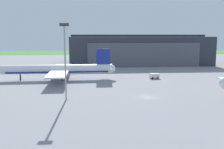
{
  "coord_description": "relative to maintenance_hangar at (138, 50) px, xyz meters",
  "views": [
    {
      "loc": [
        -15.7,
        -71.1,
        17.39
      ],
      "look_at": [
        -8.86,
        12.53,
        4.66
      ],
      "focal_mm": 41.85,
      "sensor_mm": 36.0,
      "label": 1
    }
  ],
  "objects": [
    {
      "name": "ground_plane",
      "position": [
        -13.47,
        -89.22,
        -8.35
      ],
      "size": [
        440.0,
        440.0,
        0.0
      ],
      "primitive_type": "plane",
      "color": "gray"
    },
    {
      "name": "grass_field_strip",
      "position": [
        -13.47,
        100.51,
        -8.31
      ],
      "size": [
        440.0,
        56.0,
        0.08
      ],
      "primitive_type": "cube",
      "color": "#3A8134",
      "rests_on": "ground_plane"
    },
    {
      "name": "maintenance_hangar",
      "position": [
        0.0,
        0.0,
        0.0
      ],
      "size": [
        81.23,
        41.1,
        17.61
      ],
      "color": "#2D333D",
      "rests_on": "ground_plane"
    },
    {
      "name": "airliner_far_left",
      "position": [
        -41.79,
        -58.06,
        -4.3
      ],
      "size": [
        45.42,
        38.86,
        12.0
      ],
      "color": "white",
      "rests_on": "ground_plane"
    },
    {
      "name": "baggage_tug",
      "position": [
        -3.72,
        -58.32,
        -7.17
      ],
      "size": [
        4.07,
        2.83,
        2.08
      ],
      "color": "white",
      "rests_on": "ground_plane"
    },
    {
      "name": "apron_light_mast",
      "position": [
        -35.96,
        -90.47,
        3.55
      ],
      "size": [
        2.4,
        0.5,
        20.47
      ],
      "color": "#99999E",
      "rests_on": "ground_plane"
    }
  ]
}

